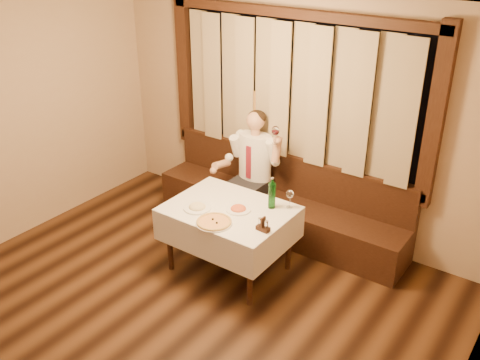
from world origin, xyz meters
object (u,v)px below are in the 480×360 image
Objects in this scene: green_bottle at (272,195)px; seated_man at (252,162)px; banquette at (279,207)px; pizza at (214,222)px; cruet_caddy at (263,226)px; pasta_red at (238,207)px; pasta_cream at (197,205)px; dining_table at (229,217)px.

green_bottle is 0.97m from seated_man.
green_bottle reaches higher than banquette.
pizza is 0.50m from cruet_caddy.
pizza is at bearing -96.52° from pasta_red.
pasta_cream is 0.79m from cruet_caddy.
pasta_red is at bearing 30.73° from pasta_cream.
pasta_red is 1.02m from seated_man.
pasta_cream is at bearing -143.07° from green_bottle.
pasta_cream is (-0.26, -1.22, 0.49)m from banquette.
pasta_red reaches higher than pizza.
pasta_cream reaches higher than dining_table.
banquette reaches higher than pasta_cream.
banquette reaches higher than cruet_caddy.
banquette is 22.18× the size of cruet_caddy.
banquette is 11.07× the size of pasta_cream.
banquette is at bearing 96.02° from pasta_red.
pizza is 1.27× the size of pasta_cream.
seated_man is (-0.08, 1.13, 0.05)m from pasta_cream.
pasta_cream is at bearing -149.27° from pasta_red.
pizza is 1.41× the size of pasta_red.
banquette is 1.44m from pizza.
pasta_cream reaches higher than pasta_red.
pasta_cream is (-0.26, -0.20, 0.15)m from dining_table.
green_bottle is at bearing -43.64° from seated_man.
cruet_caddy is at bearing -17.49° from dining_table.
dining_table is 4.39× the size of pasta_cream.
banquette is 9.29× the size of green_bottle.
green_bottle is 2.39× the size of cruet_caddy.
green_bottle is at bearing 64.24° from pizza.
cruet_caddy is (0.42, -0.19, 0.01)m from pasta_red.
pasta_cream is 0.20× the size of seated_man.
cruet_caddy is at bearing 2.20° from pasta_cream.
green_bottle is at bearing -64.91° from banquette.
cruet_caddy reaches higher than pizza.
green_bottle is (0.36, 0.27, 0.25)m from dining_table.
dining_table is 0.36m from pasta_cream.
seated_man reaches higher than pizza.
banquette is at bearing 117.68° from cruet_caddy.
cruet_caddy is at bearing -23.84° from pasta_red.
pasta_red is 1.81× the size of cruet_caddy.
dining_table is at bearing 37.16° from pasta_cream.
seated_man is at bearing 107.94° from pizza.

